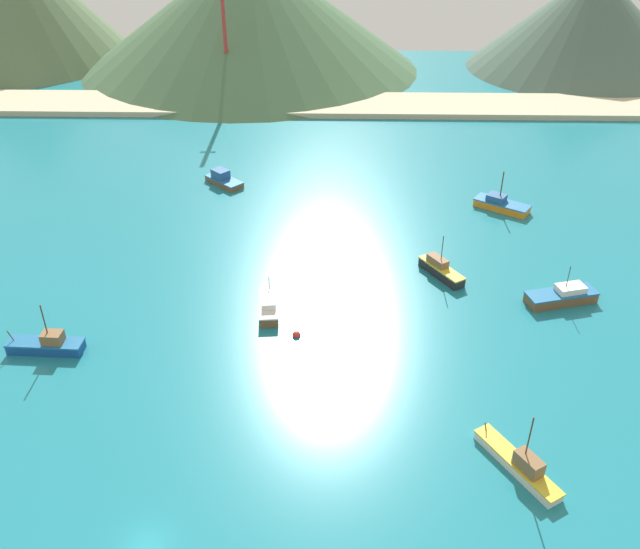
# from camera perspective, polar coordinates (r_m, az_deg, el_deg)

# --- Properties ---
(ground) EXTENTS (260.00, 280.00, 0.50)m
(ground) POSITION_cam_1_polar(r_m,az_deg,el_deg) (83.23, -9.69, -4.91)
(ground) COLOR teal
(fishing_boat_2) EXTENTS (9.12, 7.55, 6.56)m
(fishing_boat_2) POSITION_cam_1_polar(r_m,az_deg,el_deg) (113.95, 15.17, 5.80)
(fishing_boat_2) COLOR orange
(fishing_boat_2) RESTS_ON ground
(fishing_boat_5) EXTENTS (5.84, 7.70, 6.16)m
(fishing_boat_5) POSITION_cam_1_polar(r_m,az_deg,el_deg) (93.41, 10.25, 0.42)
(fishing_boat_5) COLOR #232328
(fishing_boat_5) RESTS_ON ground
(fishing_boat_6) EXTENTS (7.48, 7.31, 2.50)m
(fishing_boat_6) POSITION_cam_1_polar(r_m,az_deg,el_deg) (120.21, -8.25, 8.04)
(fishing_boat_6) COLOR brown
(fishing_boat_6) RESTS_ON ground
(fishing_boat_8) EXTENTS (6.90, 9.69, 7.08)m
(fishing_boat_8) POSITION_cam_1_polar(r_m,az_deg,el_deg) (67.78, 16.66, -15.21)
(fishing_boat_8) COLOR silver
(fishing_boat_8) RESTS_ON ground
(fishing_boat_10) EXTENTS (2.97, 7.73, 2.77)m
(fishing_boat_10) POSITION_cam_1_polar(r_m,az_deg,el_deg) (85.11, -4.35, -2.68)
(fishing_boat_10) COLOR brown
(fishing_boat_10) RESTS_ON ground
(fishing_boat_11) EXTENTS (9.76, 5.26, 5.35)m
(fishing_boat_11) POSITION_cam_1_polar(r_m,az_deg,el_deg) (92.09, 19.96, -1.72)
(fishing_boat_11) COLOR brown
(fishing_boat_11) RESTS_ON ground
(fishing_boat_13) EXTENTS (8.94, 2.73, 6.49)m
(fishing_boat_13) POSITION_cam_1_polar(r_m,az_deg,el_deg) (84.56, -22.26, -5.55)
(fishing_boat_13) COLOR #14478C
(fishing_boat_13) RESTS_ON ground
(buoy_0) EXTENTS (0.99, 0.99, 0.99)m
(buoy_0) POSITION_cam_1_polar(r_m,az_deg,el_deg) (81.06, -2.02, -5.16)
(buoy_0) COLOR red
(buoy_0) RESTS_ON ground
(beach_strip) EXTENTS (247.00, 16.03, 1.20)m
(beach_strip) POSITION_cam_1_polar(r_m,az_deg,el_deg) (159.81, -4.43, 14.27)
(beach_strip) COLOR #C6B793
(beach_strip) RESTS_ON ground
(hill_central) EXTENTS (90.04, 90.04, 31.12)m
(hill_central) POSITION_cam_1_polar(r_m,az_deg,el_deg) (189.26, -6.08, 21.67)
(hill_central) COLOR #476B47
(hill_central) RESTS_ON ground
(hill_east) EXTENTS (60.84, 60.84, 25.83)m
(hill_east) POSITION_cam_1_polar(r_m,az_deg,el_deg) (200.06, 21.96, 19.49)
(hill_east) COLOR #4C6656
(hill_east) RESTS_ON ground
(radio_tower) EXTENTS (3.10, 2.48, 31.00)m
(radio_tower) POSITION_cam_1_polar(r_m,az_deg,el_deg) (161.68, -8.14, 19.85)
(radio_tower) COLOR #B7332D
(radio_tower) RESTS_ON ground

